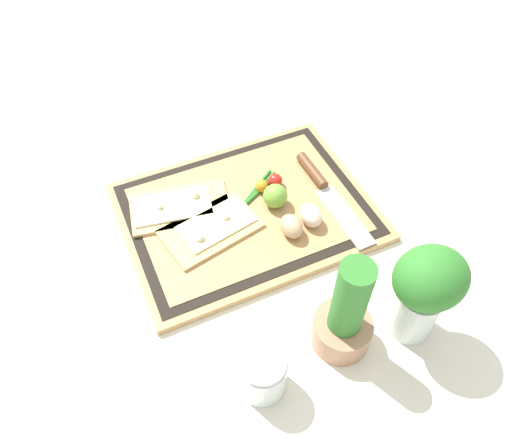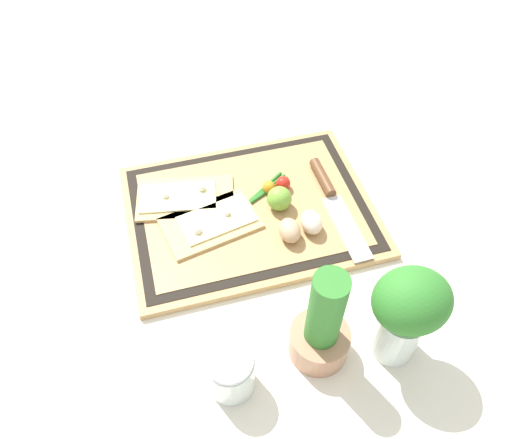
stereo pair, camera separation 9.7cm
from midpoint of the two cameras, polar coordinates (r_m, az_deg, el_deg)
ground_plane at (r=1.03m, az=2.01°, el=0.54°), size 6.00×6.00×0.00m
cutting_board at (r=1.02m, az=2.03°, el=0.86°), size 0.50×0.37×0.02m
pizza_slice_near at (r=1.03m, az=-5.60°, el=2.38°), size 0.22×0.15×0.02m
pizza_slice_far at (r=0.98m, az=-2.27°, el=-0.48°), size 0.20×0.15×0.02m
knife at (r=1.05m, az=11.00°, el=3.04°), size 0.04×0.27×0.02m
egg_brown at (r=0.95m, az=6.77°, el=-1.43°), size 0.04×0.05×0.04m
egg_pink at (r=0.97m, az=9.18°, el=-0.47°), size 0.04×0.05×0.04m
lime at (r=1.00m, az=5.47°, el=2.24°), size 0.05×0.05×0.05m
cherry_tomato_red at (r=1.04m, az=5.79°, el=4.00°), size 0.03×0.03×0.03m
cherry_tomato_yellow at (r=1.03m, az=4.16°, el=3.56°), size 0.03×0.03×0.03m
scallion_bunch at (r=1.00m, az=1.21°, el=0.94°), size 0.23×0.16×0.01m
herb_pot at (r=0.81m, az=11.01°, el=-12.44°), size 0.10×0.10×0.21m
sauce_jar at (r=0.81m, az=0.68°, el=-17.42°), size 0.08×0.08×0.09m
herb_glass at (r=0.81m, az=20.23°, el=-10.06°), size 0.12×0.10×0.20m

